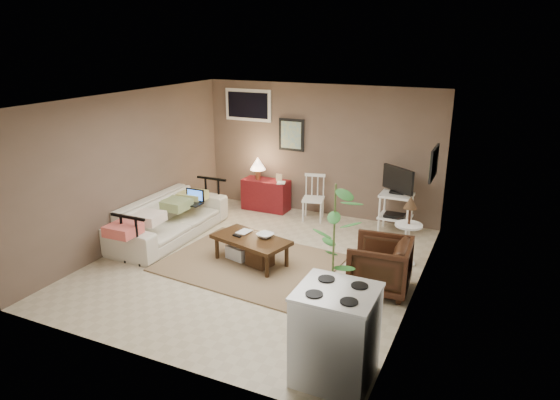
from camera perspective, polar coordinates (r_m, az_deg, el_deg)
The scene contains 20 objects.
floor at distance 7.42m, azimuth -2.54°, elevation -7.28°, with size 5.00×5.00×0.00m, color #C1B293.
art_back at distance 9.33m, azimuth 1.32°, elevation 7.45°, with size 0.50×0.03×0.60m, color black.
art_right at distance 7.24m, azimuth 17.20°, elevation 4.04°, with size 0.03×0.60×0.45m, color black.
window at distance 9.64m, azimuth -3.66°, elevation 10.78°, with size 0.96×0.03×0.60m, color white.
rug at distance 7.42m, azimuth -3.44°, elevation -7.18°, with size 2.39×1.91×0.02m, color #7F654A.
coffee_table at distance 7.34m, azimuth -3.37°, elevation -5.53°, with size 1.24×0.85×0.43m.
sofa at distance 8.41m, azimuth -12.55°, elevation -1.31°, with size 2.27×0.66×0.89m, color beige.
sofa_pillows at distance 8.15m, azimuth -13.39°, elevation -1.25°, with size 0.44×2.16×0.15m, color #F5DDCB, non-canonical shape.
sofa_end_rails at distance 8.35m, azimuth -11.81°, elevation -1.84°, with size 0.61×2.27×0.76m, color black, non-canonical shape.
laptop at distance 8.54m, azimuth -9.88°, elevation 0.09°, with size 0.35×0.25×0.24m.
red_console at distance 9.56m, azimuth -1.70°, elevation 0.95°, with size 0.89×0.39×1.03m.
spindle_chair at distance 9.04m, azimuth 3.84°, elevation 0.10°, with size 0.45×0.45×0.82m.
tv_stand at distance 8.58m, azimuth 13.16°, elevation 0.17°, with size 0.59×0.44×1.14m.
side_table at distance 7.38m, azimuth 14.53°, elevation -2.56°, with size 0.39×0.39×1.05m.
armchair at distance 6.66m, azimuth 11.35°, elevation -7.06°, with size 0.75×0.70×0.77m, color black.
potted_plant at distance 5.82m, azimuth 6.15°, elevation -5.26°, with size 0.41×0.41×1.66m.
stove at distance 4.95m, azimuth 6.36°, elevation -15.07°, with size 0.74×0.69×0.97m.
bowl at distance 7.24m, azimuth -1.72°, elevation -3.40°, with size 0.24×0.06×0.24m, color #36210E.
book_table at distance 7.48m, azimuth -4.67°, elevation -2.77°, with size 0.17×0.02×0.23m, color #36210E.
book_console at distance 9.24m, azimuth -0.35°, elevation 2.55°, with size 0.15×0.02×0.21m, color #36210E.
Camera 1 is at (3.10, -5.94, 3.19)m, focal length 32.00 mm.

